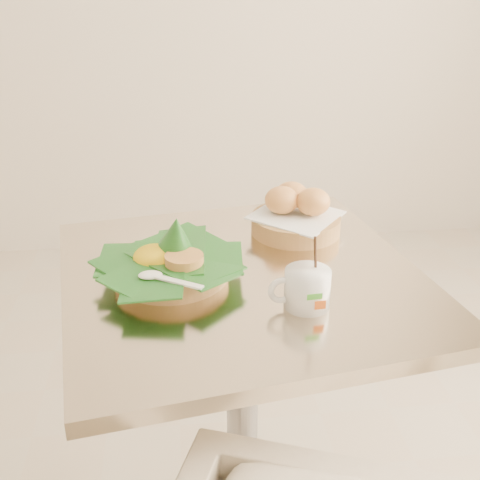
{
  "coord_description": "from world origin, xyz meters",
  "views": [
    {
      "loc": [
        0.02,
        -1.02,
        1.32
      ],
      "look_at": [
        0.14,
        0.04,
        0.82
      ],
      "focal_mm": 45.0,
      "sensor_mm": 36.0,
      "label": 1
    }
  ],
  "objects": [
    {
      "name": "cafe_table",
      "position": [
        0.15,
        0.03,
        0.53
      ],
      "size": [
        0.8,
        0.8,
        0.75
      ],
      "rotation": [
        0.0,
        0.0,
        0.16
      ],
      "color": "gray",
      "rests_on": "floor"
    },
    {
      "name": "bread_basket",
      "position": [
        0.29,
        0.23,
        0.79
      ],
      "size": [
        0.24,
        0.24,
        0.11
      ],
      "rotation": [
        0.0,
        0.0,
        0.1
      ],
      "color": "tan",
      "rests_on": "cafe_table"
    },
    {
      "name": "rice_basket",
      "position": [
        0.0,
        0.03,
        0.79
      ],
      "size": [
        0.28,
        0.28,
        0.14
      ],
      "rotation": [
        0.0,
        0.0,
        -0.25
      ],
      "color": "tan",
      "rests_on": "cafe_table"
    },
    {
      "name": "coffee_mug",
      "position": [
        0.24,
        -0.1,
        0.79
      ],
      "size": [
        0.11,
        0.09,
        0.14
      ],
      "rotation": [
        0.0,
        0.0,
        0.08
      ],
      "color": "white",
      "rests_on": "cafe_table"
    }
  ]
}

